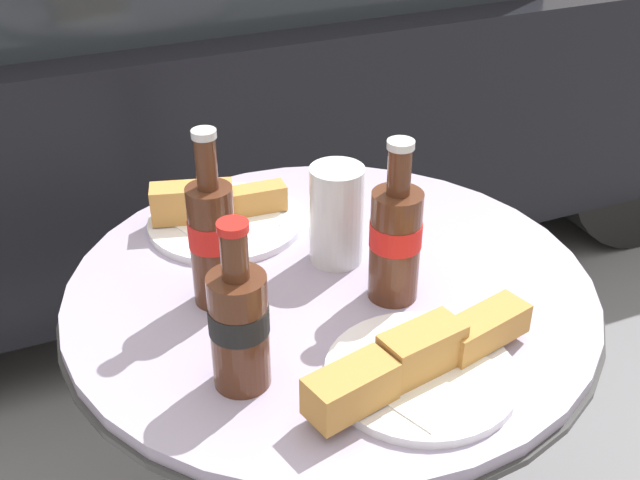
{
  "coord_description": "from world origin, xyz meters",
  "views": [
    {
      "loc": [
        -0.39,
        -0.86,
        1.36
      ],
      "look_at": [
        0.0,
        0.04,
        0.76
      ],
      "focal_mm": 45.0,
      "sensor_mm": 36.0,
      "label": 1
    }
  ],
  "objects": [
    {
      "name": "cola_bottle_right",
      "position": [
        -0.18,
        -0.15,
        0.8
      ],
      "size": [
        0.07,
        0.07,
        0.22
      ],
      "color": "#4C2819",
      "rests_on": "bistro_table"
    },
    {
      "name": "lunch_plate_far",
      "position": [
        0.01,
        -0.23,
        0.73
      ],
      "size": [
        0.33,
        0.23,
        0.07
      ],
      "color": "white",
      "rests_on": "bistro_table"
    },
    {
      "name": "cola_bottle_center",
      "position": [
        -0.16,
        0.02,
        0.81
      ],
      "size": [
        0.06,
        0.06,
        0.25
      ],
      "color": "#4C2819",
      "rests_on": "bistro_table"
    },
    {
      "name": "lunch_plate_near",
      "position": [
        -0.09,
        0.22,
        0.73
      ],
      "size": [
        0.25,
        0.25,
        0.07
      ],
      "color": "white",
      "rests_on": "bistro_table"
    },
    {
      "name": "cola_bottle_left",
      "position": [
        0.07,
        -0.06,
        0.8
      ],
      "size": [
        0.07,
        0.07,
        0.23
      ],
      "color": "#4C2819",
      "rests_on": "bistro_table"
    },
    {
      "name": "bistro_table",
      "position": [
        0.0,
        0.0,
        0.56
      ],
      "size": [
        0.76,
        0.76,
        0.71
      ],
      "color": "#333333",
      "rests_on": "ground_plane"
    },
    {
      "name": "parked_car",
      "position": [
        0.2,
        1.63,
        0.63
      ],
      "size": [
        3.81,
        1.82,
        1.32
      ],
      "color": "black",
      "rests_on": "ground_plane"
    },
    {
      "name": "drinking_glass",
      "position": [
        0.03,
        0.05,
        0.78
      ],
      "size": [
        0.08,
        0.08,
        0.15
      ],
      "color": "black",
      "rests_on": "bistro_table"
    }
  ]
}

